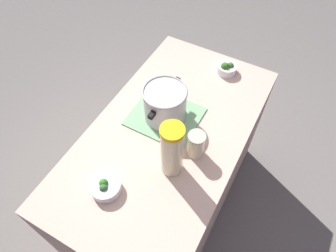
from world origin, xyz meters
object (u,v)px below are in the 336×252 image
object	(u,v)px
broccoli_bowl_front	(227,68)
lemonade_pitcher	(172,150)
cooking_pot	(165,104)
broccoli_bowl_center	(105,187)
mason_jar	(196,144)

from	to	relation	value
broccoli_bowl_front	lemonade_pitcher	bearing A→B (deg)	-178.43
cooking_pot	lemonade_pitcher	distance (m)	0.31
cooking_pot	broccoli_bowl_front	size ratio (longest dim) A/B	2.50
broccoli_bowl_center	cooking_pot	bearing A→B (deg)	-3.49
cooking_pot	lemonade_pitcher	bearing A→B (deg)	-145.24
cooking_pot	mason_jar	xyz separation A→B (m)	(-0.13, -0.24, -0.04)
cooking_pot	lemonade_pitcher	xyz separation A→B (m)	(-0.25, -0.18, 0.05)
broccoli_bowl_center	broccoli_bowl_front	bearing A→B (deg)	-10.91
cooking_pot	mason_jar	size ratio (longest dim) A/B	2.05
mason_jar	broccoli_bowl_center	distance (m)	0.46
broccoli_bowl_front	broccoli_bowl_center	distance (m)	0.99
cooking_pot	broccoli_bowl_center	distance (m)	0.50
broccoli_bowl_front	broccoli_bowl_center	bearing A→B (deg)	169.09
mason_jar	broccoli_bowl_front	size ratio (longest dim) A/B	1.22
lemonade_pitcher	mason_jar	world-z (taller)	lemonade_pitcher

